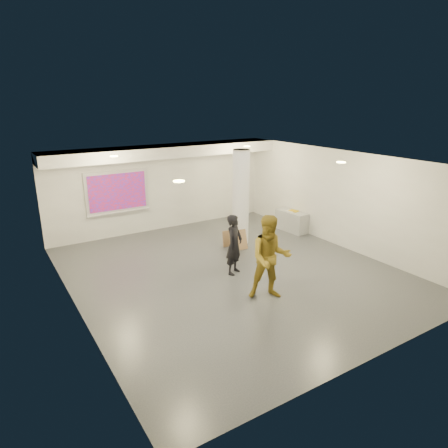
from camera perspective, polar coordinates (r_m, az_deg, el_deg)
floor at (r=10.85m, az=1.13°, el=-6.85°), size 8.00×9.00×0.01m
ceiling at (r=10.00m, az=1.23°, el=9.01°), size 8.00×9.00×0.01m
wall_back at (r=14.19m, az=-8.87°, el=5.20°), size 8.00×0.01×3.00m
wall_front at (r=7.25m, az=21.27°, el=-8.04°), size 8.00×0.01×3.00m
wall_left at (r=8.90m, az=-20.95°, el=-3.25°), size 0.01×9.00×3.00m
wall_right at (r=12.89m, az=16.26°, el=3.46°), size 0.01×9.00×3.00m
soffit_band at (r=13.47m, az=-8.18°, el=10.28°), size 8.00×1.10×0.36m
downlight_nw at (r=11.34m, az=-15.45°, el=9.31°), size 0.22×0.22×0.02m
downlight_ne at (r=13.28m, az=3.29°, el=11.02°), size 0.22×0.22×0.02m
downlight_sw at (r=7.64m, az=-6.46°, el=6.10°), size 0.22×0.22×0.02m
downlight_se at (r=10.30m, az=16.37°, el=8.46°), size 0.22×0.22×0.02m
column at (r=12.58m, az=2.41°, el=3.81°), size 0.52×0.52×3.00m
projection_screen at (r=13.60m, az=-14.99°, el=4.40°), size 2.10×0.13×1.42m
credenza at (r=14.24m, az=9.66°, el=0.43°), size 0.59×1.24×0.70m
papers_stack at (r=14.16m, az=9.52°, el=1.87°), size 0.26×0.32×0.02m
postit_pad at (r=14.15m, az=9.92°, el=1.86°), size 0.31×0.36×0.03m
cardboard_back at (r=12.61m, az=0.80°, el=-2.03°), size 0.48×0.16×0.51m
cardboard_front at (r=12.29m, az=2.07°, el=-2.33°), size 0.58×0.26×0.61m
woman at (r=10.49m, az=1.48°, el=-2.96°), size 0.70×0.63×1.62m
man at (r=9.22m, az=6.62°, el=-4.79°), size 1.21×1.12×2.00m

